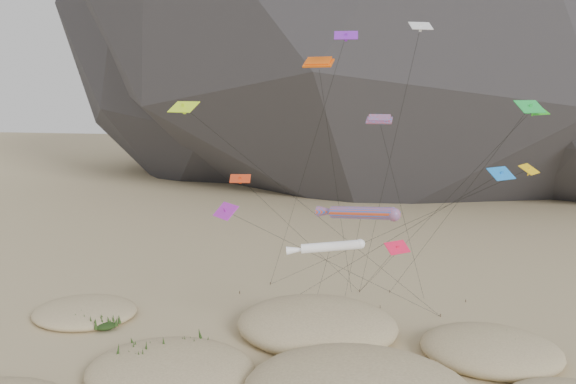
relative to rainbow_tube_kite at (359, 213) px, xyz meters
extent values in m
ellipsoid|color=#2B2B30|center=(-40.48, 115.33, 31.20)|extent=(136.20, 127.83, 116.00)
ellipsoid|color=#CCB789|center=(-13.84, -3.64, -12.26)|extent=(13.22, 11.24, 2.41)
ellipsoid|color=#CCB789|center=(-4.14, 6.82, -11.99)|extent=(14.71, 12.50, 3.62)
ellipsoid|color=#CCB789|center=(10.70, 5.19, -12.20)|extent=(11.48, 9.76, 2.66)
ellipsoid|color=#CCB789|center=(-27.05, 6.01, -12.38)|extent=(10.29, 8.75, 1.89)
ellipsoid|color=black|center=(-16.67, -2.32, -12.00)|extent=(3.17, 2.71, 0.95)
ellipsoid|color=black|center=(-13.63, 0.78, -12.10)|extent=(2.36, 2.02, 0.71)
ellipsoid|color=black|center=(-0.07, -2.49, -11.70)|extent=(3.43, 2.94, 1.03)
ellipsoid|color=black|center=(1.59, -1.91, -11.80)|extent=(2.48, 2.12, 0.74)
ellipsoid|color=black|center=(-6.15, 7.04, -11.80)|extent=(2.61, 2.23, 0.78)
ellipsoid|color=black|center=(-4.33, 5.39, -11.90)|extent=(2.52, 2.16, 0.76)
ellipsoid|color=black|center=(11.58, 5.61, -12.10)|extent=(2.30, 1.97, 0.69)
ellipsoid|color=black|center=(7.91, 5.63, -12.20)|extent=(2.14, 1.83, 0.64)
ellipsoid|color=black|center=(-26.18, 4.32, -12.30)|extent=(2.35, 2.01, 0.70)
ellipsoid|color=black|center=(-23.51, 3.51, -12.40)|extent=(2.28, 1.95, 0.68)
cylinder|color=#3F2D1E|center=(-8.59, 13.09, -12.65)|extent=(0.08, 0.08, 0.30)
cylinder|color=#3F2D1E|center=(-1.23, 18.42, -12.65)|extent=(0.08, 0.08, 0.30)
cylinder|color=#3F2D1E|center=(1.21, 14.07, -12.65)|extent=(0.08, 0.08, 0.30)
cylinder|color=#3F2D1E|center=(2.01, 18.90, -12.65)|extent=(0.08, 0.08, 0.30)
cylinder|color=#3F2D1E|center=(7.10, 13.05, -12.65)|extent=(0.08, 0.08, 0.30)
cylinder|color=#3F2D1E|center=(-11.44, 18.72, -12.65)|extent=(0.08, 0.08, 0.30)
cylinder|color=#3F2D1E|center=(9.90, 17.64, -12.65)|extent=(0.08, 0.08, 0.30)
cylinder|color=#3F2D1E|center=(-14.03, 15.17, -12.65)|extent=(0.08, 0.08, 0.30)
cylinder|color=#FF4E1A|center=(0.22, -0.12, 0.04)|extent=(5.16, 3.09, 1.49)
sphere|color=#FF4E1A|center=(2.57, -1.22, 0.24)|extent=(1.00, 1.00, 1.00)
cone|color=#FF4E1A|center=(-2.36, 1.09, -0.22)|extent=(2.31, 1.69, 1.07)
cylinder|color=black|center=(-1.22, 8.35, -6.38)|extent=(2.91, 16.95, 12.86)
cylinder|color=white|center=(-2.30, 1.66, -3.16)|extent=(4.75, 1.90, 1.07)
sphere|color=white|center=(-0.04, 2.25, -2.97)|extent=(0.79, 0.79, 0.79)
cone|color=white|center=(-4.79, 1.02, -3.39)|extent=(2.02, 1.13, 0.80)
cylinder|color=black|center=(-3.92, 8.22, -7.98)|extent=(3.26, 13.13, 9.66)
cube|color=#F1580C|center=(-4.04, 5.62, 11.18)|extent=(2.61, 1.46, 0.74)
cube|color=#F1580C|center=(-4.04, 5.62, 11.37)|extent=(2.21, 1.17, 0.72)
cylinder|color=black|center=(-3.08, 11.92, -0.81)|extent=(1.95, 12.63, 24.00)
cube|color=#FF241A|center=(1.09, 4.16, 6.66)|extent=(2.09, 1.04, 0.58)
cube|color=#FF241A|center=(1.09, 4.16, 6.84)|extent=(1.77, 0.83, 0.57)
cylinder|color=black|center=(3.37, 10.98, -3.07)|extent=(4.60, 13.67, 19.47)
cube|color=#F1163F|center=(2.89, -1.67, -2.03)|extent=(1.90, 1.83, 0.73)
cube|color=#F1163F|center=(2.89, -1.67, -2.18)|extent=(0.32, 0.32, 0.60)
cylinder|color=black|center=(0.83, 8.37, -7.39)|extent=(4.15, 20.10, 10.74)
cube|color=red|center=(-10.40, 4.13, 1.65)|extent=(1.88, 1.24, 0.62)
cube|color=red|center=(-10.40, 4.13, 1.50)|extent=(0.24, 0.21, 0.60)
cylinder|color=black|center=(-5.82, 11.28, -5.55)|extent=(9.20, 14.31, 14.42)
cube|color=yellow|center=(11.84, 1.22, 3.44)|extent=(1.73, 2.03, 0.63)
cube|color=yellow|center=(11.84, 1.22, 3.29)|extent=(0.26, 0.27, 0.62)
cylinder|color=black|center=(0.20, 9.97, -4.66)|extent=(23.30, 17.53, 16.21)
cube|color=silver|center=(4.02, 5.19, 13.90)|extent=(1.96, 1.52, 0.67)
cube|color=silver|center=(4.02, 5.19, 13.75)|extent=(0.27, 0.27, 0.60)
cylinder|color=black|center=(1.39, 11.80, 0.57)|extent=(5.28, 13.25, 26.66)
cube|color=purple|center=(-1.61, 3.82, 13.17)|extent=(1.91, 1.11, 0.73)
cube|color=purple|center=(-1.61, 3.82, 13.02)|extent=(0.24, 0.25, 0.62)
cylinder|color=black|center=(-6.52, 11.27, 0.21)|extent=(9.86, 14.94, 25.94)
cube|color=#B020BC|center=(-10.84, 1.43, -0.62)|extent=(2.54, 2.47, 1.07)
cube|color=#B020BC|center=(-10.84, 1.43, -0.77)|extent=(0.47, 0.47, 0.79)
cylinder|color=black|center=(-1.87, 7.24, -6.69)|extent=(17.97, 11.64, 12.15)
cube|color=blue|center=(9.66, -0.81, 3.34)|extent=(2.10, 2.07, 0.78)
cube|color=blue|center=(9.66, -0.81, 3.19)|extent=(0.34, 0.34, 0.66)
cylinder|color=black|center=(0.53, 6.14, -4.70)|extent=(18.28, 13.93, 16.12)
cube|color=#CCFF1A|center=(-14.51, 2.23, 7.67)|extent=(2.76, 2.10, 0.88)
cube|color=#CCFF1A|center=(-14.51, 2.23, 7.52)|extent=(0.36, 0.33, 0.85)
cylinder|color=black|center=(-3.71, 7.64, -2.54)|extent=(21.64, 10.85, 20.44)
cube|color=green|center=(12.51, 4.37, 7.67)|extent=(2.65, 2.94, 1.00)
cube|color=green|center=(12.51, 4.37, 7.52)|extent=(0.42, 0.43, 0.90)
cylinder|color=black|center=(5.64, 11.39, -2.54)|extent=(13.77, 14.08, 20.43)
cube|color=green|center=(11.92, 2.86, 7.79)|extent=(2.45, 2.23, 0.91)
cube|color=green|center=(11.92, 2.86, 7.64)|extent=(0.39, 0.40, 0.75)
cylinder|color=black|center=(6.96, 10.88, -2.48)|extent=(9.94, 16.07, 20.56)
camera|label=1|loc=(3.31, -40.89, 8.66)|focal=35.00mm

